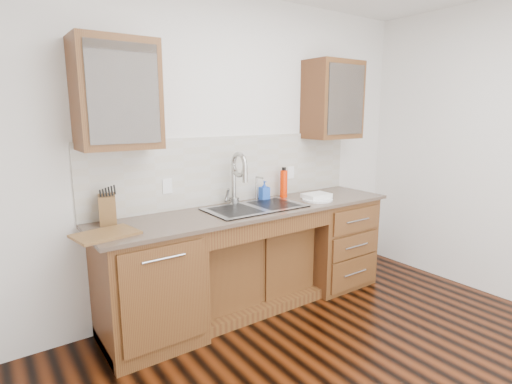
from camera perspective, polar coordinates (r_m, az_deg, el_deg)
wall_back at (r=3.63m, az=-3.65°, el=5.66°), size 4.00×0.10×2.70m
base_cabinet_left at (r=3.14m, az=-15.14°, el=-12.84°), size 0.70×0.62×0.88m
base_cabinet_center at (r=3.65m, az=-1.19°, el=-10.52°), size 1.20×0.44×0.70m
base_cabinet_right at (r=4.13m, az=10.60°, el=-6.75°), size 0.70×0.62×0.88m
countertop at (r=3.40m, az=-0.24°, el=-2.50°), size 2.70×0.65×0.03m
backsplash at (r=3.60m, az=-3.11°, el=3.29°), size 2.70×0.02×0.59m
sink at (r=3.40m, az=-0.10°, el=-3.69°), size 0.84×0.46×0.19m
faucet at (r=3.49m, az=-3.21°, el=1.47°), size 0.04×0.04×0.40m
filter_tap at (r=3.65m, az=0.05°, el=0.64°), size 0.02×0.02×0.24m
upper_cabinet_left at (r=2.98m, az=-19.33°, el=12.99°), size 0.55×0.34×0.75m
upper_cabinet_right at (r=4.10m, az=10.89°, el=12.77°), size 0.55×0.34×0.75m
outlet_left at (r=3.30m, az=-12.57°, el=0.83°), size 0.08×0.01×0.12m
outlet_right at (r=3.98m, az=4.97°, el=2.79°), size 0.08×0.01×0.12m
soap_bottle at (r=3.68m, az=1.20°, el=0.23°), size 0.09×0.09×0.18m
water_bottle at (r=3.80m, az=3.98°, el=1.18°), size 0.09×0.09×0.26m
plate at (r=3.72m, az=8.76°, el=-1.06°), size 0.28×0.28×0.02m
dish_towel at (r=3.76m, az=8.64°, el=-0.51°), size 0.25×0.18×0.04m
knife_block at (r=3.10m, az=-20.46°, el=-2.31°), size 0.16×0.21×0.21m
cutting_board at (r=2.81m, az=-20.70°, el=-5.67°), size 0.43×0.34×0.02m
cup_left_a at (r=2.94m, az=-22.22°, el=11.90°), size 0.17×0.17×0.10m
cup_left_b at (r=3.01m, az=-17.49°, el=11.96°), size 0.10×0.10×0.08m
cup_right_a at (r=4.06m, az=10.27°, el=12.06°), size 0.12×0.12×0.09m
cup_right_b at (r=4.19m, az=12.08°, el=11.98°), size 0.13×0.13×0.10m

